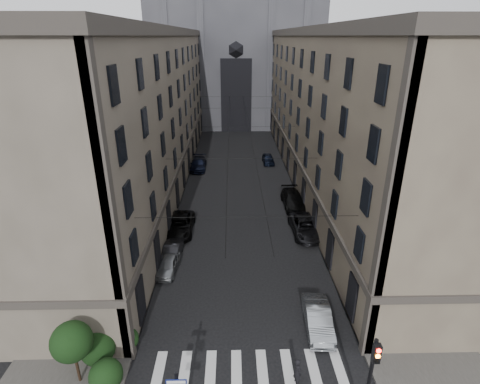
{
  "coord_description": "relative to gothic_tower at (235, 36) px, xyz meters",
  "views": [
    {
      "loc": [
        -0.89,
        -10.92,
        17.93
      ],
      "look_at": [
        -0.41,
        11.31,
        8.63
      ],
      "focal_mm": 28.0,
      "sensor_mm": 36.0,
      "label": 1
    }
  ],
  "objects": [
    {
      "name": "sidewalk_left",
      "position": [
        -10.5,
        -38.96,
        -17.72
      ],
      "size": [
        7.0,
        80.0,
        0.15
      ],
      "primitive_type": "cube",
      "color": "#383533",
      "rests_on": "ground"
    },
    {
      "name": "sidewalk_right",
      "position": [
        10.5,
        -38.96,
        -17.72
      ],
      "size": [
        7.0,
        80.0,
        0.15
      ],
      "primitive_type": "cube",
      "color": "#383533",
      "rests_on": "ground"
    },
    {
      "name": "zebra_crossing",
      "position": [
        0.0,
        -69.96,
        -17.79
      ],
      "size": [
        11.0,
        3.2,
        0.01
      ],
      "primitive_type": "cube",
      "color": "beige",
      "rests_on": "ground"
    },
    {
      "name": "building_left",
      "position": [
        -13.44,
        -38.96,
        -8.45
      ],
      "size": [
        13.6,
        60.6,
        18.85
      ],
      "color": "#534B3F",
      "rests_on": "ground"
    },
    {
      "name": "building_right",
      "position": [
        13.44,
        -38.96,
        -8.45
      ],
      "size": [
        13.6,
        60.6,
        18.85
      ],
      "color": "brown",
      "rests_on": "ground"
    },
    {
      "name": "gothic_tower",
      "position": [
        0.0,
        0.0,
        0.0
      ],
      "size": [
        35.0,
        23.0,
        58.0
      ],
      "color": "#2D2D33",
      "rests_on": "ground"
    },
    {
      "name": "traffic_light_right",
      "position": [
        5.6,
        -73.04,
        -14.51
      ],
      "size": [
        0.34,
        0.5,
        5.2
      ],
      "color": "black",
      "rests_on": "ground"
    },
    {
      "name": "shrub_cluster",
      "position": [
        -8.72,
        -69.95,
        -16.0
      ],
      "size": [
        3.9,
        4.4,
        3.9
      ],
      "color": "black",
      "rests_on": "sidewalk_left"
    },
    {
      "name": "tram_wires",
      "position": [
        0.0,
        -39.33,
        -10.55
      ],
      "size": [
        14.0,
        60.0,
        0.43
      ],
      "color": "black",
      "rests_on": "ground"
    },
    {
      "name": "car_left_near",
      "position": [
        -6.2,
        -59.86,
        -17.16
      ],
      "size": [
        1.83,
        3.85,
        1.27
      ],
      "primitive_type": "imported",
      "rotation": [
        0.0,
        0.0,
        -0.09
      ],
      "color": "slate",
      "rests_on": "ground"
    },
    {
      "name": "car_left_midnear",
      "position": [
        -6.2,
        -57.91,
        -17.15
      ],
      "size": [
        1.71,
        4.03,
        1.29
      ],
      "primitive_type": "imported",
      "rotation": [
        0.0,
        0.0,
        -0.09
      ],
      "color": "black",
      "rests_on": "ground"
    },
    {
      "name": "car_left_midfar",
      "position": [
        -6.11,
        -53.18,
        -17.0
      ],
      "size": [
        2.65,
        5.73,
        1.59
      ],
      "primitive_type": "imported",
      "rotation": [
        0.0,
        0.0,
        -0.0
      ],
      "color": "black",
      "rests_on": "ground"
    },
    {
      "name": "car_left_far",
      "position": [
        -5.81,
        -34.24,
        -17.02
      ],
      "size": [
        2.21,
        5.38,
        1.56
      ],
      "primitive_type": "imported",
      "rotation": [
        0.0,
        0.0,
        0.0
      ],
      "color": "black",
      "rests_on": "ground"
    },
    {
      "name": "car_right_near",
      "position": [
        4.66,
        -66.54,
        -17.04
      ],
      "size": [
        1.84,
        4.69,
        1.52
      ],
      "primitive_type": "imported",
      "rotation": [
        0.0,
        0.0,
        -0.05
      ],
      "color": "gray",
      "rests_on": "ground"
    },
    {
      "name": "car_right_midnear",
      "position": [
        6.2,
        -53.82,
        -17.0
      ],
      "size": [
        2.85,
        5.83,
        1.59
      ],
      "primitive_type": "imported",
      "rotation": [
        0.0,
        0.0,
        0.04
      ],
      "color": "black",
      "rests_on": "ground"
    },
    {
      "name": "car_right_midfar",
      "position": [
        5.96,
        -47.36,
        -16.99
      ],
      "size": [
        2.44,
        5.66,
        1.62
      ],
      "primitive_type": "imported",
      "rotation": [
        0.0,
        0.0,
        0.03
      ],
      "color": "black",
      "rests_on": "ground"
    },
    {
      "name": "car_right_far",
      "position": [
        4.56,
        -31.81,
        -17.1
      ],
      "size": [
        1.75,
        4.12,
        1.39
      ],
      "primitive_type": "imported",
      "rotation": [
        0.0,
        0.0,
        0.03
      ],
      "color": "black",
      "rests_on": "ground"
    },
    {
      "name": "pedestrian",
      "position": [
        2.61,
        -70.79,
        -16.93
      ],
      "size": [
        0.6,
        0.73,
        1.73
      ],
      "primitive_type": "imported",
      "rotation": [
        0.0,
        0.0,
        1.91
      ],
      "color": "black",
      "rests_on": "ground"
    }
  ]
}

